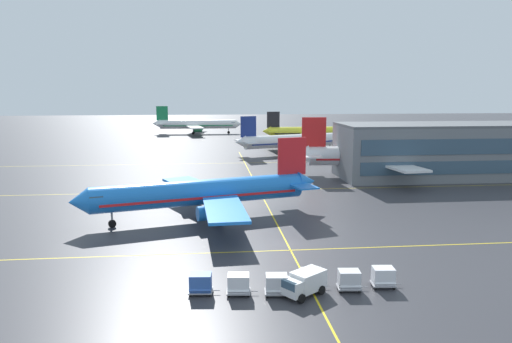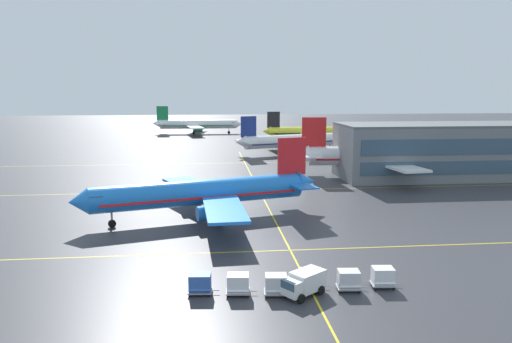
{
  "view_description": "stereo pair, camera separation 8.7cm",
  "coord_description": "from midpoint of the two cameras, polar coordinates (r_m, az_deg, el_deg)",
  "views": [
    {
      "loc": [
        -9.17,
        -52.89,
        17.91
      ],
      "look_at": [
        -0.34,
        33.03,
        3.08
      ],
      "focal_mm": 33.37,
      "sensor_mm": 36.0,
      "label": 1
    },
    {
      "loc": [
        -9.08,
        -52.9,
        17.91
      ],
      "look_at": [
        -0.34,
        33.03,
        3.08
      ],
      "focal_mm": 33.37,
      "sensor_mm": 36.0,
      "label": 2
    }
  ],
  "objects": [
    {
      "name": "ground_plane",
      "position": [
        56.59,
        3.77,
        -8.73
      ],
      "size": [
        600.0,
        600.0,
        0.0
      ],
      "primitive_type": "plane",
      "color": "#333338"
    },
    {
      "name": "airliner_front_gate",
      "position": [
        67.03,
        -6.23,
        -2.51
      ],
      "size": [
        34.84,
        29.68,
        10.98
      ],
      "color": "blue",
      "rests_on": "ground"
    },
    {
      "name": "airliner_second_row",
      "position": [
        103.4,
        15.21,
        1.79
      ],
      "size": [
        39.76,
        34.19,
        12.36
      ],
      "color": "white",
      "rests_on": "ground"
    },
    {
      "name": "airliner_third_row",
      "position": [
        134.45,
        4.34,
        3.67
      ],
      "size": [
        34.44,
        29.46,
        11.0
      ],
      "color": "white",
      "rests_on": "ground"
    },
    {
      "name": "airliner_far_left_stand",
      "position": [
        165.52,
        6.55,
        4.74
      ],
      "size": [
        34.24,
        29.6,
        10.67
      ],
      "color": "yellow",
      "rests_on": "ground"
    },
    {
      "name": "airliner_far_right_stand",
      "position": [
        198.67,
        -7.12,
        5.63
      ],
      "size": [
        36.64,
        31.67,
        11.41
      ],
      "color": "white",
      "rests_on": "ground"
    },
    {
      "name": "taxiway_markings",
      "position": [
        86.17,
        0.34,
        -2.25
      ],
      "size": [
        154.44,
        108.56,
        0.01
      ],
      "color": "yellow",
      "rests_on": "ground"
    },
    {
      "name": "service_truck_red_van",
      "position": [
        43.21,
        5.72,
        -13.09
      ],
      "size": [
        4.4,
        3.92,
        2.1
      ],
      "color": "white",
      "rests_on": "ground"
    },
    {
      "name": "baggage_cart_row_leftmost",
      "position": [
        43.56,
        -6.72,
        -13.16
      ],
      "size": [
        2.81,
        1.84,
        1.86
      ],
      "color": "#99999E",
      "rests_on": "ground"
    },
    {
      "name": "baggage_cart_row_second",
      "position": [
        43.18,
        -2.17,
        -13.32
      ],
      "size": [
        2.81,
        1.84,
        1.86
      ],
      "color": "#99999E",
      "rests_on": "ground"
    },
    {
      "name": "baggage_cart_row_middle",
      "position": [
        43.1,
        2.42,
        -13.36
      ],
      "size": [
        2.81,
        1.84,
        1.86
      ],
      "color": "#99999E",
      "rests_on": "ground"
    },
    {
      "name": "baggage_cart_row_fourth",
      "position": [
        44.51,
        6.61,
        -12.65
      ],
      "size": [
        2.81,
        1.84,
        1.86
      ],
      "color": "#99999E",
      "rests_on": "ground"
    },
    {
      "name": "baggage_cart_row_fifth",
      "position": [
        44.79,
        11.05,
        -12.62
      ],
      "size": [
        2.81,
        1.84,
        1.86
      ],
      "color": "#99999E",
      "rests_on": "ground"
    },
    {
      "name": "baggage_cart_row_rightmost",
      "position": [
        46.16,
        14.96,
        -12.09
      ],
      "size": [
        2.81,
        1.84,
        1.86
      ],
      "color": "#99999E",
      "rests_on": "ground"
    }
  ]
}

